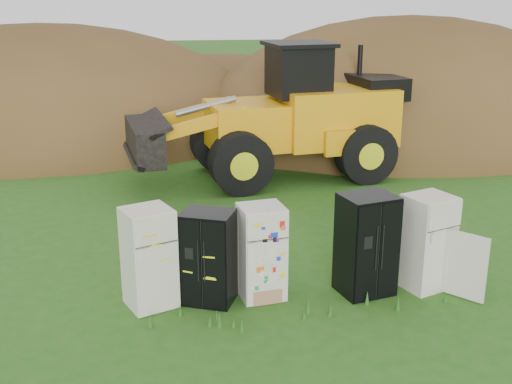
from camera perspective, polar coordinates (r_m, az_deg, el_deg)
ground at (r=11.65m, az=3.27°, el=-9.10°), size 120.00×120.00×0.00m
fridge_leftmost at (r=11.09m, az=-9.49°, el=-5.78°), size 1.00×0.99×1.75m
fridge_black_side at (r=11.12m, az=-4.25°, el=-5.80°), size 1.05×0.95×1.65m
fridge_sticker at (r=11.25m, az=0.49°, el=-5.35°), size 0.86×0.81×1.69m
fridge_black_right at (r=11.55m, az=9.77°, el=-4.61°), size 1.08×0.97×1.83m
fridge_open_door at (r=12.00m, az=14.93°, el=-4.32°), size 1.01×0.97×1.74m
wheel_loader at (r=18.17m, az=0.85°, el=7.09°), size 8.31×4.42×3.82m
dirt_mound_right at (r=24.85m, az=13.06°, el=5.01°), size 15.89×11.65×8.70m
dirt_mound_left at (r=25.75m, az=-18.17°, el=5.02°), size 16.91×12.69×8.13m
dirt_mound_back at (r=28.15m, az=-3.59°, el=6.87°), size 15.76×10.50×5.13m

